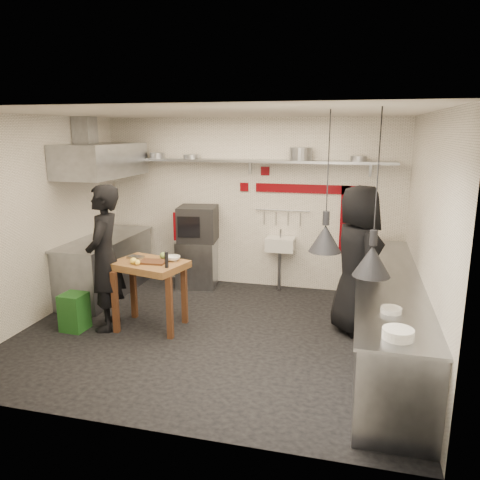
% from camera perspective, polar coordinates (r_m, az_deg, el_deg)
% --- Properties ---
extents(floor, '(5.00, 5.00, 0.00)m').
position_cam_1_polar(floor, '(6.28, -3.20, -11.24)').
color(floor, black).
rests_on(floor, ground).
extents(ceiling, '(5.00, 5.00, 0.00)m').
position_cam_1_polar(ceiling, '(5.72, -3.57, 15.22)').
color(ceiling, silver).
rests_on(ceiling, floor).
extents(wall_back, '(5.00, 0.04, 2.80)m').
position_cam_1_polar(wall_back, '(7.83, 1.27, 4.44)').
color(wall_back, white).
rests_on(wall_back, floor).
extents(wall_front, '(5.00, 0.04, 2.80)m').
position_cam_1_polar(wall_front, '(3.95, -12.61, -4.80)').
color(wall_front, white).
rests_on(wall_front, floor).
extents(wall_left, '(0.04, 4.20, 2.80)m').
position_cam_1_polar(wall_left, '(7.00, -23.30, 2.29)').
color(wall_left, white).
rests_on(wall_left, floor).
extents(wall_right, '(0.04, 4.20, 2.80)m').
position_cam_1_polar(wall_right, '(5.63, 21.69, -0.03)').
color(wall_right, white).
rests_on(wall_right, floor).
extents(red_band_horiz, '(1.70, 0.02, 0.14)m').
position_cam_1_polar(red_band_horiz, '(7.62, 8.26, 6.19)').
color(red_band_horiz, '#600207').
rests_on(red_band_horiz, wall_back).
extents(red_band_vert, '(0.14, 0.02, 1.10)m').
position_cam_1_polar(red_band_vert, '(7.65, 12.61, 2.40)').
color(red_band_vert, '#600207').
rests_on(red_band_vert, wall_back).
extents(red_tile_a, '(0.14, 0.02, 0.14)m').
position_cam_1_polar(red_tile_a, '(7.70, 3.09, 8.40)').
color(red_tile_a, '#600207').
rests_on(red_tile_a, wall_back).
extents(red_tile_b, '(0.14, 0.02, 0.14)m').
position_cam_1_polar(red_tile_b, '(7.80, 0.52, 6.48)').
color(red_tile_b, '#600207').
rests_on(red_tile_b, wall_back).
extents(back_shelf, '(4.60, 0.34, 0.04)m').
position_cam_1_polar(back_shelf, '(7.58, 0.99, 9.63)').
color(back_shelf, gray).
rests_on(back_shelf, wall_back).
extents(shelf_bracket_left, '(0.04, 0.06, 0.24)m').
position_cam_1_polar(shelf_bracket_left, '(8.37, -11.70, 9.02)').
color(shelf_bracket_left, gray).
rests_on(shelf_bracket_left, wall_back).
extents(shelf_bracket_mid, '(0.04, 0.06, 0.24)m').
position_cam_1_polar(shelf_bracket_mid, '(7.73, 1.24, 8.96)').
color(shelf_bracket_mid, gray).
rests_on(shelf_bracket_mid, wall_back).
extents(shelf_bracket_right, '(0.04, 0.06, 0.24)m').
position_cam_1_polar(shelf_bracket_right, '(7.54, 15.61, 8.36)').
color(shelf_bracket_right, gray).
rests_on(shelf_bracket_right, wall_back).
extents(pan_far_left, '(0.26, 0.26, 0.09)m').
position_cam_1_polar(pan_far_left, '(8.08, -10.07, 10.12)').
color(pan_far_left, gray).
rests_on(pan_far_left, back_shelf).
extents(pan_mid_left, '(0.28, 0.28, 0.07)m').
position_cam_1_polar(pan_mid_left, '(7.85, -5.94, 10.09)').
color(pan_mid_left, gray).
rests_on(pan_mid_left, back_shelf).
extents(stock_pot, '(0.40, 0.40, 0.20)m').
position_cam_1_polar(stock_pot, '(7.43, 7.42, 10.37)').
color(stock_pot, gray).
rests_on(stock_pot, back_shelf).
extents(pan_right, '(0.32, 0.32, 0.08)m').
position_cam_1_polar(pan_right, '(7.37, 14.24, 9.59)').
color(pan_right, gray).
rests_on(pan_right, back_shelf).
extents(oven_stand, '(0.70, 0.66, 0.80)m').
position_cam_1_polar(oven_stand, '(7.98, -5.25, -2.81)').
color(oven_stand, gray).
rests_on(oven_stand, floor).
extents(combi_oven, '(0.69, 0.65, 0.58)m').
position_cam_1_polar(combi_oven, '(7.77, -5.15, 2.00)').
color(combi_oven, black).
rests_on(combi_oven, oven_stand).
extents(oven_door, '(0.52, 0.10, 0.46)m').
position_cam_1_polar(oven_door, '(7.54, -6.18, 1.62)').
color(oven_door, '#600207').
rests_on(oven_door, combi_oven).
extents(oven_glass, '(0.36, 0.07, 0.34)m').
position_cam_1_polar(oven_glass, '(7.51, -6.28, 1.57)').
color(oven_glass, black).
rests_on(oven_glass, oven_door).
extents(hand_sink, '(0.46, 0.34, 0.22)m').
position_cam_1_polar(hand_sink, '(7.68, 4.94, -0.51)').
color(hand_sink, silver).
rests_on(hand_sink, wall_back).
extents(sink_tap, '(0.03, 0.03, 0.14)m').
position_cam_1_polar(sink_tap, '(7.64, 4.97, 0.81)').
color(sink_tap, gray).
rests_on(sink_tap, hand_sink).
extents(sink_drain, '(0.06, 0.06, 0.66)m').
position_cam_1_polar(sink_drain, '(7.76, 4.83, -3.73)').
color(sink_drain, gray).
rests_on(sink_drain, floor).
extents(utensil_rail, '(0.90, 0.02, 0.02)m').
position_cam_1_polar(utensil_rail, '(7.70, 5.19, 3.64)').
color(utensil_rail, gray).
rests_on(utensil_rail, wall_back).
extents(counter_right, '(0.70, 3.80, 0.90)m').
position_cam_1_polar(counter_right, '(5.87, 17.47, -8.90)').
color(counter_right, gray).
rests_on(counter_right, floor).
extents(counter_right_top, '(0.76, 3.90, 0.03)m').
position_cam_1_polar(counter_right_top, '(5.71, 17.79, -4.57)').
color(counter_right_top, gray).
rests_on(counter_right_top, counter_right).
extents(plate_stack, '(0.29, 0.29, 0.09)m').
position_cam_1_polar(plate_stack, '(4.12, 18.71, -10.78)').
color(plate_stack, silver).
rests_on(plate_stack, counter_right_top).
extents(small_bowl_right, '(0.20, 0.20, 0.05)m').
position_cam_1_polar(small_bowl_right, '(4.66, 17.94, -8.13)').
color(small_bowl_right, silver).
rests_on(small_bowl_right, counter_right_top).
extents(counter_left, '(0.70, 1.90, 0.90)m').
position_cam_1_polar(counter_left, '(7.87, -16.03, -3.13)').
color(counter_left, gray).
rests_on(counter_left, floor).
extents(counter_left_top, '(0.76, 2.00, 0.03)m').
position_cam_1_polar(counter_left_top, '(7.75, -16.25, 0.17)').
color(counter_left_top, gray).
rests_on(counter_left_top, counter_left).
extents(extractor_hood, '(0.78, 1.60, 0.50)m').
position_cam_1_polar(extractor_hood, '(7.55, -16.53, 9.30)').
color(extractor_hood, gray).
rests_on(extractor_hood, ceiling).
extents(hood_duct, '(0.28, 0.28, 0.50)m').
position_cam_1_polar(hood_duct, '(7.67, -18.38, 12.23)').
color(hood_duct, gray).
rests_on(hood_duct, ceiling).
extents(green_bin, '(0.32, 0.32, 0.50)m').
position_cam_1_polar(green_bin, '(6.65, -19.54, -8.26)').
color(green_bin, '#1D571D').
rests_on(green_bin, floor).
extents(prep_table, '(1.05, 0.84, 0.92)m').
position_cam_1_polar(prep_table, '(6.38, -10.86, -6.60)').
color(prep_table, brown).
rests_on(prep_table, floor).
extents(cutting_board, '(0.35, 0.25, 0.02)m').
position_cam_1_polar(cutting_board, '(6.18, -10.54, -2.63)').
color(cutting_board, '#4E2B18').
rests_on(cutting_board, prep_table).
extents(pepper_mill, '(0.05, 0.05, 0.20)m').
position_cam_1_polar(pepper_mill, '(5.92, -8.95, -2.42)').
color(pepper_mill, black).
rests_on(pepper_mill, prep_table).
extents(lemon_a, '(0.12, 0.12, 0.09)m').
position_cam_1_polar(lemon_a, '(6.18, -12.87, -2.50)').
color(lemon_a, '#FFD948').
rests_on(lemon_a, prep_table).
extents(lemon_b, '(0.09, 0.09, 0.07)m').
position_cam_1_polar(lemon_b, '(6.11, -12.40, -2.67)').
color(lemon_b, '#FFD948').
rests_on(lemon_b, prep_table).
extents(veg_ball, '(0.12, 0.12, 0.10)m').
position_cam_1_polar(veg_ball, '(6.32, -9.34, -1.89)').
color(veg_ball, olive).
rests_on(veg_ball, prep_table).
extents(steel_tray, '(0.22, 0.17, 0.03)m').
position_cam_1_polar(steel_tray, '(6.44, -12.62, -2.06)').
color(steel_tray, gray).
rests_on(steel_tray, prep_table).
extents(bowl, '(0.21, 0.21, 0.06)m').
position_cam_1_polar(bowl, '(6.24, -8.18, -2.23)').
color(bowl, silver).
rests_on(bowl, prep_table).
extents(heat_lamp_near, '(0.42, 0.42, 1.41)m').
position_cam_1_polar(heat_lamp_near, '(4.75, 10.63, 6.88)').
color(heat_lamp_near, black).
rests_on(heat_lamp_near, ceiling).
extents(heat_lamp_far, '(0.34, 0.34, 1.49)m').
position_cam_1_polar(heat_lamp_far, '(4.29, 16.30, 5.35)').
color(heat_lamp_far, black).
rests_on(heat_lamp_far, ceiling).
extents(chef_left, '(0.61, 0.79, 1.93)m').
position_cam_1_polar(chef_left, '(6.37, -16.18, -2.15)').
color(chef_left, black).
rests_on(chef_left, floor).
extents(chef_right, '(0.94, 1.11, 1.94)m').
position_cam_1_polar(chef_right, '(6.21, 14.08, -2.39)').
color(chef_right, black).
rests_on(chef_right, floor).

